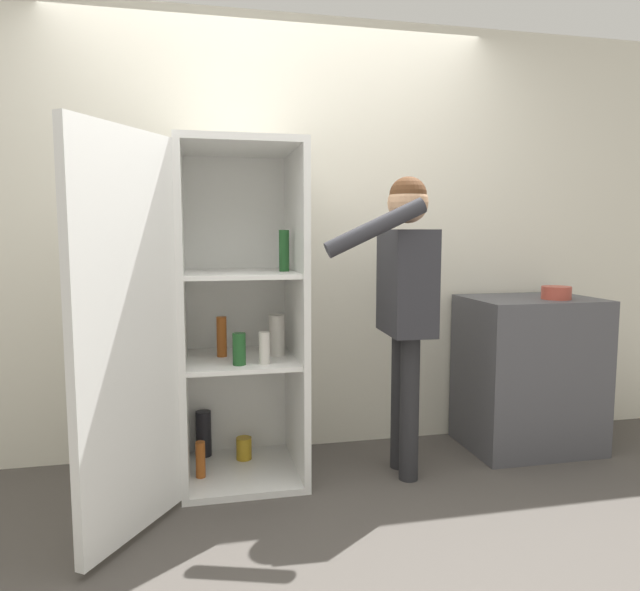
{
  "coord_description": "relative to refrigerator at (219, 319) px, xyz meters",
  "views": [
    {
      "loc": [
        -0.47,
        -2.39,
        1.3
      ],
      "look_at": [
        0.18,
        0.61,
        0.97
      ],
      "focal_mm": 32.0,
      "sensor_mm": 36.0,
      "label": 1
    }
  ],
  "objects": [
    {
      "name": "wall_back",
      "position": [
        0.36,
        0.45,
        0.41
      ],
      "size": [
        7.0,
        0.06,
        2.55
      ],
      "color": "silver",
      "rests_on": "ground_plane"
    },
    {
      "name": "ground_plane",
      "position": [
        0.36,
        -0.53,
        -0.87
      ],
      "size": [
        12.0,
        12.0,
        0.0
      ],
      "primitive_type": "plane",
      "color": "#4C4742"
    },
    {
      "name": "person",
      "position": [
        0.97,
        -0.1,
        0.16
      ],
      "size": [
        0.62,
        0.52,
        1.6
      ],
      "color": "#262628",
      "rests_on": "ground_plane"
    },
    {
      "name": "refrigerator",
      "position": [
        0.0,
        0.0,
        0.0
      ],
      "size": [
        1.01,
        1.18,
        1.76
      ],
      "color": "white",
      "rests_on": "ground_plane"
    },
    {
      "name": "counter",
      "position": [
        1.85,
        0.12,
        -0.41
      ],
      "size": [
        0.76,
        0.56,
        0.92
      ],
      "color": "#4C4C51",
      "rests_on": "ground_plane"
    },
    {
      "name": "bowl",
      "position": [
        1.95,
        0.02,
        0.09
      ],
      "size": [
        0.17,
        0.17,
        0.08
      ],
      "color": "#B24738",
      "rests_on": "counter"
    }
  ]
}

